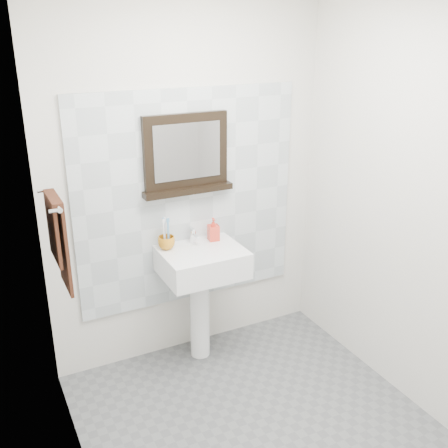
{
  "coord_description": "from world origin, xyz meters",
  "views": [
    {
      "loc": [
        -1.33,
        -2.08,
        2.27
      ],
      "look_at": [
        -0.0,
        0.55,
        1.15
      ],
      "focal_mm": 42.0,
      "sensor_mm": 36.0,
      "label": 1
    }
  ],
  "objects_px": {
    "framed_mirror": "(186,156)",
    "soap_dispenser": "(213,229)",
    "pedestal_sink": "(202,274)",
    "toothbrush_cup": "(166,243)",
    "hand_towel": "(58,236)"
  },
  "relations": [
    {
      "from": "toothbrush_cup",
      "to": "framed_mirror",
      "type": "relative_size",
      "value": 0.18
    },
    {
      "from": "pedestal_sink",
      "to": "toothbrush_cup",
      "type": "height_order",
      "value": "pedestal_sink"
    },
    {
      "from": "framed_mirror",
      "to": "soap_dispenser",
      "type": "bearing_deg",
      "value": -26.2
    },
    {
      "from": "framed_mirror",
      "to": "hand_towel",
      "type": "distance_m",
      "value": 1.02
    },
    {
      "from": "soap_dispenser",
      "to": "pedestal_sink",
      "type": "bearing_deg",
      "value": -135.3
    },
    {
      "from": "pedestal_sink",
      "to": "framed_mirror",
      "type": "distance_m",
      "value": 0.81
    },
    {
      "from": "pedestal_sink",
      "to": "hand_towel",
      "type": "bearing_deg",
      "value": -170.13
    },
    {
      "from": "hand_towel",
      "to": "toothbrush_cup",
      "type": "bearing_deg",
      "value": 20.58
    },
    {
      "from": "pedestal_sink",
      "to": "toothbrush_cup",
      "type": "xyz_separation_m",
      "value": [
        -0.21,
        0.11,
        0.23
      ]
    },
    {
      "from": "soap_dispenser",
      "to": "framed_mirror",
      "type": "distance_m",
      "value": 0.55
    },
    {
      "from": "framed_mirror",
      "to": "hand_towel",
      "type": "bearing_deg",
      "value": -159.17
    },
    {
      "from": "toothbrush_cup",
      "to": "soap_dispenser",
      "type": "relative_size",
      "value": 0.7
    },
    {
      "from": "pedestal_sink",
      "to": "toothbrush_cup",
      "type": "relative_size",
      "value": 8.4
    },
    {
      "from": "framed_mirror",
      "to": "hand_towel",
      "type": "height_order",
      "value": "framed_mirror"
    },
    {
      "from": "soap_dispenser",
      "to": "hand_towel",
      "type": "relative_size",
      "value": 0.3
    }
  ]
}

